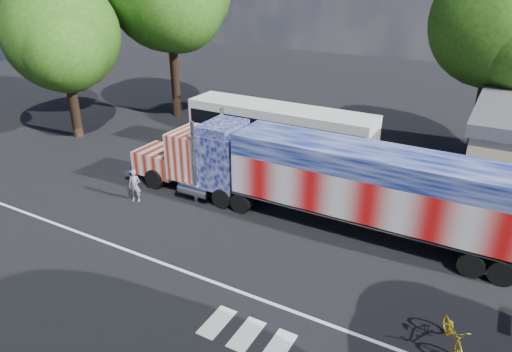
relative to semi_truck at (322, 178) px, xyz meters
The scene contains 8 objects.
ground 5.33m from the semi_truck, 132.46° to the right, with size 100.00×100.00×0.00m, color black.
lane_markings 7.82m from the semi_truck, 101.86° to the right, with size 30.00×2.67×0.01m.
semi_truck is the anchor object (origin of this frame).
coach_bus 8.00m from the semi_truck, 131.13° to the left, with size 12.09×2.81×3.52m.
woman 9.81m from the semi_truck, 163.26° to the right, with size 0.65×0.43×1.78m, color slate.
bicycle 8.94m from the semi_truck, 38.49° to the right, with size 0.63×1.80×0.95m, color gold.
tree_w_a 20.84m from the semi_truck, behind, with size 8.08×7.70×11.11m.
tree_ne_a 15.13m from the semi_truck, 65.90° to the left, with size 8.20×7.81×12.41m.
Camera 1 is at (10.05, -14.94, 11.28)m, focal length 32.00 mm.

